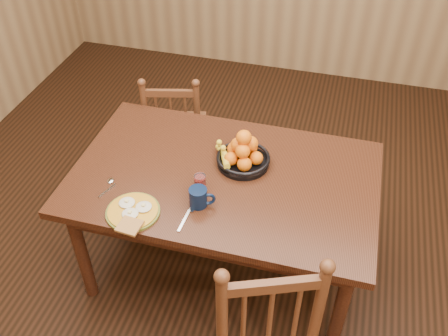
% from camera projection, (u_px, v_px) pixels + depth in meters
% --- Properties ---
extents(room, '(4.52, 5.02, 2.72)m').
position_uv_depth(room, '(224.00, 75.00, 2.23)').
color(room, black).
rests_on(room, ground).
extents(dining_table, '(1.60, 1.00, 0.75)m').
position_uv_depth(dining_table, '(224.00, 187.00, 2.68)').
color(dining_table, black).
rests_on(dining_table, ground).
extents(chair_far, '(0.49, 0.47, 0.90)m').
position_uv_depth(chair_far, '(175.00, 130.00, 3.45)').
color(chair_far, '#492815').
rests_on(chair_far, ground).
extents(breakfast_plate, '(0.26, 0.29, 0.04)m').
position_uv_depth(breakfast_plate, '(133.00, 212.00, 2.40)').
color(breakfast_plate, '#59601E').
rests_on(breakfast_plate, dining_table).
extents(fork, '(0.04, 0.18, 0.00)m').
position_uv_depth(fork, '(187.00, 217.00, 2.39)').
color(fork, silver).
rests_on(fork, dining_table).
extents(spoon, '(0.06, 0.16, 0.01)m').
position_uv_depth(spoon, '(109.00, 184.00, 2.57)').
color(spoon, silver).
rests_on(spoon, dining_table).
extents(coffee_mug, '(0.13, 0.09, 0.10)m').
position_uv_depth(coffee_mug, '(199.00, 197.00, 2.42)').
color(coffee_mug, black).
rests_on(coffee_mug, dining_table).
extents(juice_glass, '(0.06, 0.06, 0.09)m').
position_uv_depth(juice_glass, '(200.00, 183.00, 2.51)').
color(juice_glass, silver).
rests_on(juice_glass, dining_table).
extents(fruit_bowl, '(0.32, 0.29, 0.22)m').
position_uv_depth(fruit_bowl, '(242.00, 155.00, 2.65)').
color(fruit_bowl, black).
rests_on(fruit_bowl, dining_table).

